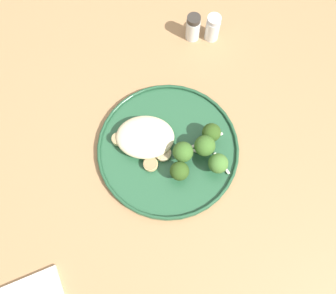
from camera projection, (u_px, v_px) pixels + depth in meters
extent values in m
plane|color=#665B51|center=(166.00, 211.00, 1.44)|extent=(6.00, 6.00, 0.00)
cube|color=#9E754C|center=(163.00, 159.00, 0.75)|extent=(1.40, 1.00, 0.04)
cylinder|color=#235133|center=(168.00, 149.00, 0.74)|extent=(0.29, 0.29, 0.01)
torus|color=#204B2E|center=(168.00, 148.00, 0.73)|extent=(0.29, 0.29, 0.01)
ellipsoid|color=beige|center=(145.00, 137.00, 0.72)|extent=(0.12, 0.09, 0.04)
cylinder|color=#DBB77A|center=(151.00, 164.00, 0.71)|extent=(0.03, 0.03, 0.01)
cylinder|color=#8E774F|center=(150.00, 164.00, 0.70)|extent=(0.03, 0.03, 0.00)
cylinder|color=beige|center=(161.00, 152.00, 0.72)|extent=(0.03, 0.03, 0.01)
cylinder|color=#988766|center=(161.00, 151.00, 0.71)|extent=(0.03, 0.03, 0.00)
cylinder|color=#E5C689|center=(118.00, 139.00, 0.72)|extent=(0.02, 0.02, 0.01)
cylinder|color=#958159|center=(117.00, 138.00, 0.72)|extent=(0.02, 0.02, 0.00)
cylinder|color=#DBB77A|center=(145.00, 135.00, 0.73)|extent=(0.03, 0.03, 0.01)
cylinder|color=#8E774F|center=(145.00, 134.00, 0.72)|extent=(0.02, 0.02, 0.00)
cylinder|color=#DBB77A|center=(130.00, 138.00, 0.73)|extent=(0.03, 0.03, 0.01)
cylinder|color=#8E774F|center=(129.00, 137.00, 0.72)|extent=(0.03, 0.03, 0.00)
cylinder|color=#E5C689|center=(153.00, 142.00, 0.73)|extent=(0.03, 0.03, 0.01)
cylinder|color=#958159|center=(153.00, 141.00, 0.72)|extent=(0.03, 0.03, 0.00)
cylinder|color=#89A356|center=(182.00, 156.00, 0.71)|extent=(0.01, 0.01, 0.03)
sphere|color=#386023|center=(183.00, 152.00, 0.68)|extent=(0.04, 0.04, 0.04)
cylinder|color=#7A994C|center=(203.00, 150.00, 0.72)|extent=(0.02, 0.02, 0.02)
sphere|color=#386023|center=(205.00, 146.00, 0.69)|extent=(0.04, 0.04, 0.04)
cylinder|color=#89A356|center=(210.00, 137.00, 0.73)|extent=(0.01, 0.01, 0.02)
sphere|color=#2D4C19|center=(211.00, 133.00, 0.70)|extent=(0.04, 0.04, 0.04)
cylinder|color=#7A994C|center=(217.00, 167.00, 0.71)|extent=(0.01, 0.01, 0.02)
sphere|color=#42702D|center=(218.00, 163.00, 0.69)|extent=(0.04, 0.04, 0.04)
cylinder|color=#89A356|center=(179.00, 174.00, 0.70)|extent=(0.02, 0.02, 0.02)
sphere|color=#2D4C19|center=(180.00, 171.00, 0.68)|extent=(0.04, 0.04, 0.04)
cube|color=silver|center=(192.00, 150.00, 0.72)|extent=(0.04, 0.02, 0.00)
cube|color=silver|center=(222.00, 163.00, 0.72)|extent=(0.03, 0.05, 0.00)
cube|color=silver|center=(213.00, 138.00, 0.73)|extent=(0.04, 0.03, 0.00)
cube|color=silver|center=(200.00, 143.00, 0.73)|extent=(0.05, 0.03, 0.00)
cylinder|color=white|center=(212.00, 29.00, 0.80)|extent=(0.03, 0.03, 0.05)
cylinder|color=silver|center=(214.00, 20.00, 0.77)|extent=(0.03, 0.03, 0.01)
cylinder|color=white|center=(193.00, 29.00, 0.80)|extent=(0.03, 0.03, 0.05)
cylinder|color=#332D28|center=(194.00, 19.00, 0.77)|extent=(0.03, 0.03, 0.01)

